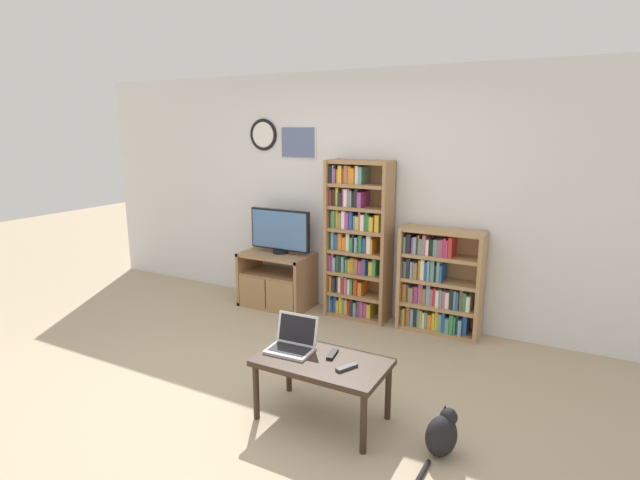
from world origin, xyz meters
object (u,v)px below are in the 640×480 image
at_px(television, 280,231).
at_px(bookshelf_short, 437,284).
at_px(tv_stand, 276,279).
at_px(bookshelf_tall, 356,242).
at_px(remote_near_laptop, 347,368).
at_px(laptop, 293,342).
at_px(coffee_table, 322,367).
at_px(cat, 442,434).
at_px(remote_far_from_laptop, 332,354).

distance_m(television, bookshelf_short, 1.82).
distance_m(tv_stand, bookshelf_tall, 1.08).
bearing_deg(remote_near_laptop, bookshelf_short, 114.92).
height_order(tv_stand, bookshelf_short, bookshelf_short).
xyz_separation_m(bookshelf_tall, remote_near_laptop, (0.82, -1.96, -0.37)).
relative_size(tv_stand, bookshelf_short, 0.76).
distance_m(television, bookshelf_tall, 0.91).
distance_m(tv_stand, laptop, 2.17).
height_order(coffee_table, cat, coffee_table).
bearing_deg(remote_near_laptop, remote_far_from_laptop, 168.84).
relative_size(tv_stand, remote_far_from_laptop, 4.88).
relative_size(coffee_table, laptop, 2.71).
xyz_separation_m(tv_stand, cat, (2.39, -1.78, -0.17)).
bearing_deg(remote_far_from_laptop, tv_stand, 123.27).
height_order(laptop, remote_near_laptop, laptop).
height_order(bookshelf_short, remote_near_laptop, bookshelf_short).
height_order(bookshelf_tall, bookshelf_short, bookshelf_tall).
bearing_deg(bookshelf_short, laptop, -105.80).
distance_m(remote_far_from_laptop, cat, 0.88).
distance_m(bookshelf_short, remote_near_laptop, 1.97).
xyz_separation_m(remote_far_from_laptop, cat, (0.82, -0.09, -0.32)).
bearing_deg(remote_near_laptop, coffee_table, -165.01).
xyz_separation_m(tv_stand, laptop, (1.28, -1.74, 0.20)).
xyz_separation_m(bookshelf_short, remote_far_from_laptop, (-0.24, -1.84, -0.03)).
bearing_deg(tv_stand, television, 53.12).
xyz_separation_m(bookshelf_tall, cat, (1.46, -1.92, -0.69)).
distance_m(remote_near_laptop, cat, 0.72).
relative_size(bookshelf_short, cat, 2.18).
height_order(television, laptop, television).
distance_m(laptop, remote_near_laptop, 0.48).
bearing_deg(coffee_table, remote_far_from_laptop, 70.30).
xyz_separation_m(television, coffee_table, (1.51, -1.83, -0.48)).
bearing_deg(bookshelf_tall, coffee_table, -72.40).
height_order(laptop, cat, laptop).
bearing_deg(cat, tv_stand, 167.19).
distance_m(tv_stand, remote_far_from_laptop, 2.32).
bearing_deg(television, tv_stand, -126.88).
distance_m(bookshelf_tall, bookshelf_short, 0.94).
bearing_deg(laptop, coffee_table, -12.50).
relative_size(television, cat, 1.54).
bearing_deg(coffee_table, bookshelf_short, 82.02).
relative_size(bookshelf_tall, bookshelf_short, 1.60).
bearing_deg(tv_stand, laptop, -53.63).
xyz_separation_m(bookshelf_tall, bookshelf_short, (0.88, 0.01, -0.34)).
relative_size(tv_stand, cat, 1.67).
bearing_deg(remote_near_laptop, laptop, -163.94).
distance_m(coffee_table, laptop, 0.29).
xyz_separation_m(tv_stand, remote_near_laptop, (1.75, -1.83, 0.15)).
bearing_deg(remote_near_laptop, tv_stand, 160.52).
distance_m(television, coffee_table, 2.42).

